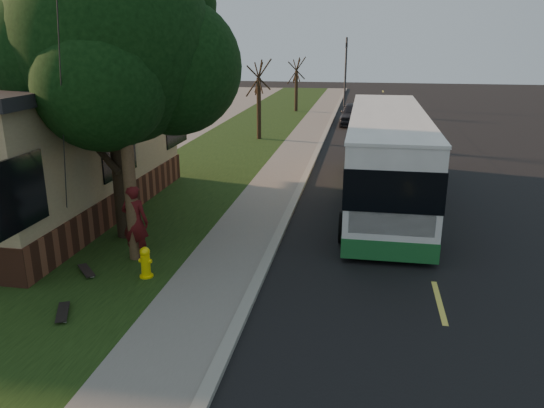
{
  "coord_description": "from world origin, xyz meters",
  "views": [
    {
      "loc": [
        2.23,
        -10.62,
        5.38
      ],
      "look_at": [
        0.1,
        1.6,
        1.5
      ],
      "focal_mm": 35.0,
      "sensor_mm": 36.0,
      "label": 1
    }
  ],
  "objects_px": {
    "skateboarder": "(135,222)",
    "utility_pole": "(120,73)",
    "bare_tree_far": "(296,85)",
    "distant_car": "(354,114)",
    "dumpster": "(99,161)",
    "fire_hydrant": "(146,262)",
    "transit_bus": "(386,155)",
    "skateboard_main": "(63,312)",
    "bare_tree_near": "(259,101)",
    "skateboard_spare": "(86,271)",
    "traffic_signal": "(346,67)",
    "leafy_tree": "(115,47)"
  },
  "relations": [
    {
      "from": "fire_hydrant",
      "to": "skateboard_main",
      "type": "bearing_deg",
      "value": -115.45
    },
    {
      "from": "bare_tree_far",
      "to": "leafy_tree",
      "type": "bearing_deg",
      "value": -92.45
    },
    {
      "from": "skateboard_main",
      "to": "distant_car",
      "type": "bearing_deg",
      "value": 79.18
    },
    {
      "from": "skateboarder",
      "to": "utility_pole",
      "type": "bearing_deg",
      "value": 32.59
    },
    {
      "from": "bare_tree_near",
      "to": "distant_car",
      "type": "bearing_deg",
      "value": 52.13
    },
    {
      "from": "utility_pole",
      "to": "bare_tree_far",
      "type": "bearing_deg",
      "value": 89.4
    },
    {
      "from": "distant_car",
      "to": "utility_pole",
      "type": "bearing_deg",
      "value": -100.97
    },
    {
      "from": "traffic_signal",
      "to": "skateboard_main",
      "type": "height_order",
      "value": "traffic_signal"
    },
    {
      "from": "bare_tree_far",
      "to": "skateboarder",
      "type": "height_order",
      "value": "bare_tree_far"
    },
    {
      "from": "skateboarder",
      "to": "dumpster",
      "type": "relative_size",
      "value": 1.22
    },
    {
      "from": "fire_hydrant",
      "to": "bare_tree_near",
      "type": "distance_m",
      "value": 18.1
    },
    {
      "from": "traffic_signal",
      "to": "skateboard_spare",
      "type": "relative_size",
      "value": 7.26
    },
    {
      "from": "utility_pole",
      "to": "skateboard_spare",
      "type": "xyz_separation_m",
      "value": [
        -0.78,
        -1.04,
        -4.5
      ]
    },
    {
      "from": "leafy_tree",
      "to": "bare_tree_far",
      "type": "bearing_deg",
      "value": 87.55
    },
    {
      "from": "transit_bus",
      "to": "fire_hydrant",
      "type": "bearing_deg",
      "value": -127.51
    },
    {
      "from": "bare_tree_far",
      "to": "traffic_signal",
      "type": "height_order",
      "value": "traffic_signal"
    },
    {
      "from": "fire_hydrant",
      "to": "leafy_tree",
      "type": "bearing_deg",
      "value": 120.67
    },
    {
      "from": "skateboard_spare",
      "to": "dumpster",
      "type": "distance_m",
      "value": 10.06
    },
    {
      "from": "bare_tree_far",
      "to": "distant_car",
      "type": "distance_m",
      "value": 7.28
    },
    {
      "from": "bare_tree_near",
      "to": "transit_bus",
      "type": "bearing_deg",
      "value": -58.77
    },
    {
      "from": "transit_bus",
      "to": "dumpster",
      "type": "bearing_deg",
      "value": 171.35
    },
    {
      "from": "leafy_tree",
      "to": "distant_car",
      "type": "relative_size",
      "value": 1.88
    },
    {
      "from": "skateboarder",
      "to": "dumpster",
      "type": "xyz_separation_m",
      "value": [
        -5.14,
        8.0,
        -0.42
      ]
    },
    {
      "from": "skateboard_spare",
      "to": "distant_car",
      "type": "xyz_separation_m",
      "value": [
        5.58,
        24.48,
        0.58
      ]
    },
    {
      "from": "utility_pole",
      "to": "dumpster",
      "type": "bearing_deg",
      "value": 122.38
    },
    {
      "from": "transit_bus",
      "to": "skateboard_main",
      "type": "bearing_deg",
      "value": -125.18
    },
    {
      "from": "traffic_signal",
      "to": "skateboard_main",
      "type": "relative_size",
      "value": 6.36
    },
    {
      "from": "bare_tree_near",
      "to": "skateboard_spare",
      "type": "height_order",
      "value": "bare_tree_near"
    },
    {
      "from": "bare_tree_near",
      "to": "traffic_signal",
      "type": "distance_m",
      "value": 16.52
    },
    {
      "from": "bare_tree_near",
      "to": "dumpster",
      "type": "distance_m",
      "value": 10.34
    },
    {
      "from": "skateboarder",
      "to": "skateboard_main",
      "type": "xyz_separation_m",
      "value": [
        -0.29,
        -3.01,
        -0.9
      ]
    },
    {
      "from": "bare_tree_far",
      "to": "skateboarder",
      "type": "bearing_deg",
      "value": -90.51
    },
    {
      "from": "utility_pole",
      "to": "skateboarder",
      "type": "distance_m",
      "value": 3.6
    },
    {
      "from": "utility_pole",
      "to": "distant_car",
      "type": "height_order",
      "value": "utility_pole"
    },
    {
      "from": "dumpster",
      "to": "utility_pole",
      "type": "bearing_deg",
      "value": -57.62
    },
    {
      "from": "utility_pole",
      "to": "skateboarder",
      "type": "xyz_separation_m",
      "value": [
        0.05,
        0.03,
        -3.6
      ]
    },
    {
      "from": "skateboard_spare",
      "to": "traffic_signal",
      "type": "bearing_deg",
      "value": 82.33
    },
    {
      "from": "bare_tree_near",
      "to": "bare_tree_far",
      "type": "height_order",
      "value": "bare_tree_near"
    },
    {
      "from": "distant_car",
      "to": "skateboard_spare",
      "type": "bearing_deg",
      "value": -102.24
    },
    {
      "from": "skateboard_main",
      "to": "dumpster",
      "type": "bearing_deg",
      "value": 113.77
    },
    {
      "from": "fire_hydrant",
      "to": "transit_bus",
      "type": "bearing_deg",
      "value": 52.49
    },
    {
      "from": "fire_hydrant",
      "to": "dumpster",
      "type": "height_order",
      "value": "dumpster"
    },
    {
      "from": "dumpster",
      "to": "distant_car",
      "type": "xyz_separation_m",
      "value": [
        9.9,
        15.41,
        0.09
      ]
    },
    {
      "from": "leafy_tree",
      "to": "dumpster",
      "type": "xyz_separation_m",
      "value": [
        -4.23,
        6.37,
        -4.55
      ]
    },
    {
      "from": "leafy_tree",
      "to": "skateboard_main",
      "type": "xyz_separation_m",
      "value": [
        0.62,
        -4.64,
        -5.04
      ]
    },
    {
      "from": "traffic_signal",
      "to": "distant_car",
      "type": "xyz_separation_m",
      "value": [
        1.0,
        -9.57,
        -2.46
      ]
    },
    {
      "from": "bare_tree_far",
      "to": "skateboarder",
      "type": "relative_size",
      "value": 2.1
    },
    {
      "from": "dumpster",
      "to": "transit_bus",
      "type": "bearing_deg",
      "value": -8.65
    },
    {
      "from": "fire_hydrant",
      "to": "skateboard_spare",
      "type": "bearing_deg",
      "value": -178.06
    },
    {
      "from": "fire_hydrant",
      "to": "utility_pole",
      "type": "height_order",
      "value": "utility_pole"
    }
  ]
}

